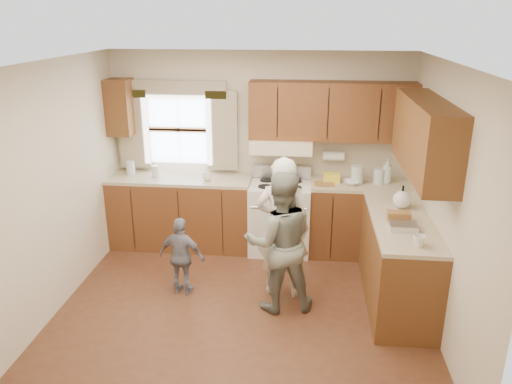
# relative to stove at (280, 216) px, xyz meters

# --- Properties ---
(room) EXTENTS (3.80, 3.80, 3.80)m
(room) POSITION_rel_stove_xyz_m (-0.30, -1.44, 0.78)
(room) COLOR #4C2617
(room) RESTS_ON ground
(kitchen_fixtures) EXTENTS (3.80, 2.25, 2.15)m
(kitchen_fixtures) POSITION_rel_stove_xyz_m (0.31, -0.36, 0.37)
(kitchen_fixtures) COLOR #44200E
(kitchen_fixtures) RESTS_ON ground
(stove) EXTENTS (0.76, 0.67, 1.07)m
(stove) POSITION_rel_stove_xyz_m (0.00, 0.00, 0.00)
(stove) COLOR silver
(stove) RESTS_ON ground
(woman_left) EXTENTS (0.61, 0.44, 1.56)m
(woman_left) POSITION_rel_stove_xyz_m (0.09, -1.10, 0.31)
(woman_left) COLOR beige
(woman_left) RESTS_ON ground
(woman_right) EXTENTS (0.82, 0.70, 1.48)m
(woman_right) POSITION_rel_stove_xyz_m (0.08, -1.37, 0.28)
(woman_right) COLOR #24382D
(woman_right) RESTS_ON ground
(child) EXTENTS (0.55, 0.31, 0.88)m
(child) POSITION_rel_stove_xyz_m (-0.99, -1.20, -0.03)
(child) COLOR gray
(child) RESTS_ON ground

